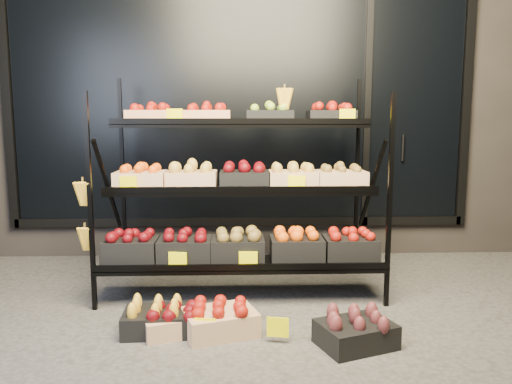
{
  "coord_description": "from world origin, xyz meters",
  "views": [
    {
      "loc": [
        -0.02,
        -3.19,
        1.3
      ],
      "look_at": [
        0.11,
        0.55,
        0.77
      ],
      "focal_mm": 35.0,
      "sensor_mm": 36.0,
      "label": 1
    }
  ],
  "objects_px": {
    "display_rack": "(240,189)",
    "floor_crate_left": "(173,320)",
    "floor_crate_midleft": "(156,317)",
    "floor_crate_midright": "(220,318)"
  },
  "relations": [
    {
      "from": "display_rack",
      "to": "floor_crate_left",
      "type": "bearing_deg",
      "value": -116.43
    },
    {
      "from": "floor_crate_left",
      "to": "floor_crate_midleft",
      "type": "height_order",
      "value": "floor_crate_midleft"
    },
    {
      "from": "floor_crate_midleft",
      "to": "floor_crate_midright",
      "type": "bearing_deg",
      "value": -8.06
    },
    {
      "from": "floor_crate_midleft",
      "to": "floor_crate_midright",
      "type": "distance_m",
      "value": 0.4
    },
    {
      "from": "display_rack",
      "to": "floor_crate_left",
      "type": "distance_m",
      "value": 1.17
    },
    {
      "from": "floor_crate_left",
      "to": "floor_crate_midleft",
      "type": "relative_size",
      "value": 1.0
    },
    {
      "from": "floor_crate_left",
      "to": "floor_crate_midright",
      "type": "xyz_separation_m",
      "value": [
        0.29,
        -0.01,
        0.01
      ]
    },
    {
      "from": "floor_crate_left",
      "to": "floor_crate_midright",
      "type": "height_order",
      "value": "floor_crate_midright"
    },
    {
      "from": "floor_crate_left",
      "to": "floor_crate_midright",
      "type": "bearing_deg",
      "value": -20.41
    },
    {
      "from": "display_rack",
      "to": "floor_crate_left",
      "type": "xyz_separation_m",
      "value": [
        -0.42,
        -0.84,
        -0.7
      ]
    }
  ]
}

